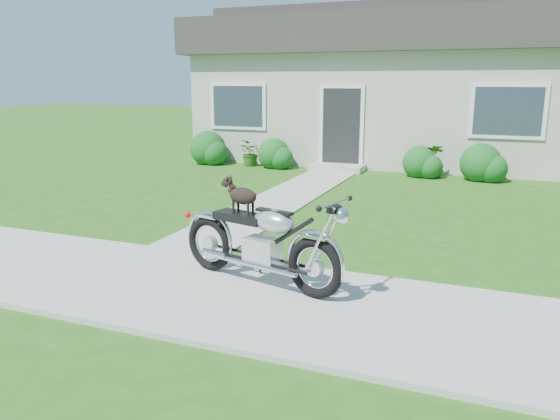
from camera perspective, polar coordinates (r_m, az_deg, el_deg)
The scene contains 8 objects.
ground at distance 5.97m, azimuth -3.20°, elevation -9.13°, with size 80.00×80.00×0.00m, color #235114.
sidewalk at distance 5.96m, azimuth -3.20°, elevation -8.95°, with size 24.00×2.20×0.04m, color #9E9B93.
walkway at distance 10.95m, azimuth 0.70°, elevation 1.38°, with size 1.20×8.00×0.03m, color #9E9B93.
house at distance 17.15m, azimuth 14.24°, elevation 12.51°, with size 12.60×7.03×4.50m.
shrub_row at distance 14.22m, azimuth 4.96°, elevation 5.65°, with size 8.22×1.00×1.00m.
potted_plant_left at distance 15.05m, azimuth -3.05°, elevation 6.01°, with size 0.66×0.58×0.74m, color #265B18.
potted_plant_right at distance 13.74m, azimuth 15.86°, elevation 4.94°, with size 0.44×0.44×0.79m, color #41721F.
motorcycle_with_dog at distance 6.08m, azimuth -1.97°, elevation -3.16°, with size 2.19×0.85×1.17m.
Camera 1 is at (2.35, -4.99, 2.28)m, focal length 35.00 mm.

